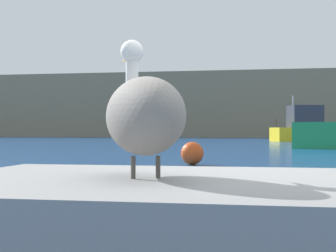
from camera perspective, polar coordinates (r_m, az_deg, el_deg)
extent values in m
cube|color=#7F755B|center=(68.00, 10.58, 2.15)|extent=(140.00, 14.40, 7.85)
cube|color=gray|center=(3.40, -2.66, -11.43)|extent=(2.70, 2.17, 0.68)
ellipsoid|color=gray|center=(3.34, -2.66, 1.07)|extent=(0.88, 1.16, 0.50)
cylinder|color=white|center=(3.72, -3.95, 4.75)|extent=(0.09, 0.09, 0.34)
sphere|color=white|center=(3.74, -3.95, 8.12)|extent=(0.16, 0.16, 0.16)
cone|color=gold|center=(3.97, -4.66, 7.19)|extent=(0.19, 0.31, 0.09)
cylinder|color=#4C4742|center=(3.28, -3.83, -4.55)|extent=(0.03, 0.03, 0.14)
cylinder|color=#4C4742|center=(3.32, -1.09, -4.50)|extent=(0.03, 0.03, 0.14)
cube|color=yellow|center=(44.09, 16.37, -0.88)|extent=(8.24, 4.78, 1.11)
cube|color=#2D333D|center=(43.56, 14.75, 1.02)|extent=(2.93, 2.49, 1.79)
cylinder|color=#B2B2B2|center=(43.20, 13.51, 1.55)|extent=(0.12, 0.12, 2.57)
cylinder|color=#3F382D|center=(42.69, 11.74, 0.31)|extent=(0.10, 0.10, 0.70)
sphere|color=#E54C19|center=(14.50, 2.67, -3.01)|extent=(0.64, 0.64, 0.64)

